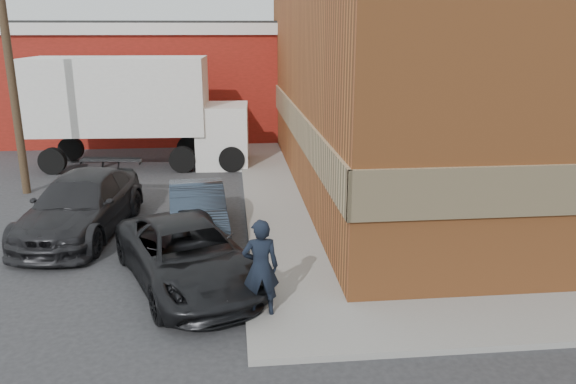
{
  "coord_description": "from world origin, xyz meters",
  "views": [
    {
      "loc": [
        -0.67,
        -9.74,
        5.27
      ],
      "look_at": [
        0.57,
        2.36,
        1.71
      ],
      "focal_mm": 35.0,
      "sensor_mm": 36.0,
      "label": 1
    }
  ],
  "objects_px": {
    "suv_a": "(188,255)",
    "box_truck": "(142,105)",
    "sedan": "(198,210)",
    "suv_b": "(81,205)",
    "warehouse": "(124,79)",
    "utility_pole": "(7,46)",
    "man": "(261,268)",
    "brick_building": "(501,46)"
  },
  "relations": [
    {
      "from": "suv_a",
      "to": "box_truck",
      "type": "relative_size",
      "value": 0.56
    },
    {
      "from": "sedan",
      "to": "suv_b",
      "type": "relative_size",
      "value": 0.76
    },
    {
      "from": "warehouse",
      "to": "suv_b",
      "type": "height_order",
      "value": "warehouse"
    },
    {
      "from": "suv_a",
      "to": "utility_pole",
      "type": "bearing_deg",
      "value": 106.13
    },
    {
      "from": "suv_b",
      "to": "box_truck",
      "type": "distance_m",
      "value": 7.79
    },
    {
      "from": "utility_pole",
      "to": "sedan",
      "type": "distance_m",
      "value": 8.49
    },
    {
      "from": "suv_b",
      "to": "warehouse",
      "type": "bearing_deg",
      "value": 103.11
    },
    {
      "from": "box_truck",
      "to": "utility_pole",
      "type": "bearing_deg",
      "value": -131.87
    },
    {
      "from": "warehouse",
      "to": "man",
      "type": "xyz_separation_m",
      "value": [
        5.8,
        -20.25,
        -1.76
      ]
    },
    {
      "from": "utility_pole",
      "to": "suv_a",
      "type": "height_order",
      "value": "utility_pole"
    },
    {
      "from": "sedan",
      "to": "utility_pole",
      "type": "bearing_deg",
      "value": 136.89
    },
    {
      "from": "suv_b",
      "to": "sedan",
      "type": "bearing_deg",
      "value": -0.09
    },
    {
      "from": "man",
      "to": "warehouse",
      "type": "bearing_deg",
      "value": -76.17
    },
    {
      "from": "warehouse",
      "to": "box_truck",
      "type": "height_order",
      "value": "warehouse"
    },
    {
      "from": "warehouse",
      "to": "suv_a",
      "type": "bearing_deg",
      "value": -76.84
    },
    {
      "from": "warehouse",
      "to": "suv_b",
      "type": "relative_size",
      "value": 3.07
    },
    {
      "from": "sedan",
      "to": "suv_b",
      "type": "height_order",
      "value": "suv_b"
    },
    {
      "from": "suv_a",
      "to": "suv_b",
      "type": "height_order",
      "value": "suv_b"
    },
    {
      "from": "utility_pole",
      "to": "box_truck",
      "type": "distance_m",
      "value": 5.41
    },
    {
      "from": "brick_building",
      "to": "sedan",
      "type": "distance_m",
      "value": 11.78
    },
    {
      "from": "brick_building",
      "to": "man",
      "type": "xyz_separation_m",
      "value": [
        -8.7,
        -9.25,
        -3.63
      ]
    },
    {
      "from": "suv_a",
      "to": "brick_building",
      "type": "bearing_deg",
      "value": 15.34
    },
    {
      "from": "utility_pole",
      "to": "man",
      "type": "xyz_separation_m",
      "value": [
        7.3,
        -9.25,
        -3.69
      ]
    },
    {
      "from": "man",
      "to": "box_truck",
      "type": "relative_size",
      "value": 0.21
    },
    {
      "from": "warehouse",
      "to": "utility_pole",
      "type": "distance_m",
      "value": 11.27
    },
    {
      "from": "brick_building",
      "to": "warehouse",
      "type": "xyz_separation_m",
      "value": [
        -14.5,
        11.0,
        -1.87
      ]
    },
    {
      "from": "suv_a",
      "to": "man",
      "type": "bearing_deg",
      "value": -70.18
    },
    {
      "from": "man",
      "to": "sedan",
      "type": "height_order",
      "value": "man"
    },
    {
      "from": "man",
      "to": "suv_b",
      "type": "bearing_deg",
      "value": -51.17
    },
    {
      "from": "sedan",
      "to": "box_truck",
      "type": "xyz_separation_m",
      "value": [
        -2.47,
        8.03,
        1.77
      ]
    },
    {
      "from": "warehouse",
      "to": "utility_pole",
      "type": "bearing_deg",
      "value": -97.77
    },
    {
      "from": "warehouse",
      "to": "man",
      "type": "relative_size",
      "value": 8.75
    },
    {
      "from": "sedan",
      "to": "suv_a",
      "type": "bearing_deg",
      "value": -96.42
    },
    {
      "from": "warehouse",
      "to": "utility_pole",
      "type": "relative_size",
      "value": 1.81
    },
    {
      "from": "suv_b",
      "to": "box_truck",
      "type": "height_order",
      "value": "box_truck"
    },
    {
      "from": "brick_building",
      "to": "suv_a",
      "type": "height_order",
      "value": "brick_building"
    },
    {
      "from": "box_truck",
      "to": "brick_building",
      "type": "bearing_deg",
      "value": -12.84
    },
    {
      "from": "utility_pole",
      "to": "box_truck",
      "type": "relative_size",
      "value": 1.04
    },
    {
      "from": "man",
      "to": "suv_a",
      "type": "xyz_separation_m",
      "value": [
        -1.45,
        1.65,
        -0.38
      ]
    },
    {
      "from": "sedan",
      "to": "suv_b",
      "type": "distance_m",
      "value": 3.1
    },
    {
      "from": "man",
      "to": "box_truck",
      "type": "bearing_deg",
      "value": -75.25
    },
    {
      "from": "suv_a",
      "to": "warehouse",
      "type": "bearing_deg",
      "value": 81.7
    }
  ]
}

